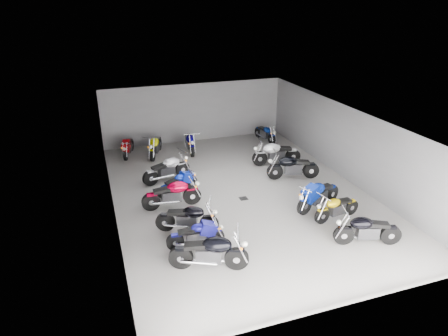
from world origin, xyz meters
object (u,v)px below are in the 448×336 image
at_px(motorcycle_left_a, 210,252).
at_px(motorcycle_right_e, 293,167).
at_px(motorcycle_back_a, 128,147).
at_px(motorcycle_right_b, 337,207).
at_px(drain_grate, 243,198).
at_px(motorcycle_right_f, 276,153).
at_px(motorcycle_left_b, 196,235).
at_px(motorcycle_back_b, 155,146).
at_px(motorcycle_back_f, 265,133).
at_px(motorcycle_left_c, 188,218).
at_px(motorcycle_left_e, 179,184).
at_px(motorcycle_back_c, 190,142).
at_px(motorcycle_left_f, 167,169).
at_px(motorcycle_left_d, 172,194).
at_px(motorcycle_right_a, 367,230).
at_px(motorcycle_right_c, 318,195).

xyz_separation_m(motorcycle_left_a, motorcycle_right_e, (5.33, 4.95, -0.01)).
bearing_deg(motorcycle_back_a, motorcycle_right_b, 143.70).
bearing_deg(drain_grate, motorcycle_right_f, 45.58).
relative_size(motorcycle_left_a, motorcycle_left_b, 1.20).
xyz_separation_m(motorcycle_left_a, motorcycle_back_b, (0.07, 9.68, -0.03)).
relative_size(motorcycle_right_f, motorcycle_back_f, 1.23).
relative_size(motorcycle_left_c, motorcycle_back_f, 1.06).
height_order(motorcycle_left_a, motorcycle_left_c, motorcycle_left_a).
bearing_deg(motorcycle_left_b, motorcycle_right_f, 140.60).
bearing_deg(motorcycle_left_e, drain_grate, 38.98).
bearing_deg(motorcycle_back_c, motorcycle_left_f, 65.47).
bearing_deg(motorcycle_left_c, motorcycle_right_b, 104.27).
distance_m(motorcycle_left_d, motorcycle_back_b, 5.60).
xyz_separation_m(motorcycle_left_b, motorcycle_back_f, (6.36, 8.76, 0.01)).
relative_size(motorcycle_left_c, motorcycle_right_f, 0.87).
relative_size(motorcycle_right_a, motorcycle_back_f, 1.10).
distance_m(motorcycle_right_a, motorcycle_right_f, 7.08).
bearing_deg(motorcycle_back_a, drain_grate, 139.00).
distance_m(motorcycle_back_c, motorcycle_back_f, 4.44).
xyz_separation_m(drain_grate, motorcycle_back_c, (-0.73, 5.81, 0.53)).
bearing_deg(drain_grate, motorcycle_right_c, -34.06).
relative_size(motorcycle_left_a, motorcycle_right_b, 1.16).
xyz_separation_m(motorcycle_left_f, motorcycle_back_f, (6.24, 3.45, -0.08)).
distance_m(motorcycle_left_a, motorcycle_left_d, 4.10).
bearing_deg(drain_grate, motorcycle_right_a, -58.41).
xyz_separation_m(motorcycle_left_c, motorcycle_right_b, (5.30, -0.91, -0.05)).
bearing_deg(motorcycle_back_c, motorcycle_back_a, -3.65).
bearing_deg(motorcycle_left_c, motorcycle_right_f, 153.30).
bearing_deg(motorcycle_right_a, motorcycle_right_f, 17.16).
distance_m(motorcycle_right_b, motorcycle_back_c, 9.02).
height_order(motorcycle_back_a, motorcycle_back_f, motorcycle_back_a).
relative_size(motorcycle_left_a, motorcycle_right_f, 0.96).
xyz_separation_m(motorcycle_left_c, motorcycle_back_c, (1.97, 7.47, 0.01)).
xyz_separation_m(motorcycle_left_c, motorcycle_right_a, (5.32, -2.60, 0.00)).
bearing_deg(motorcycle_right_e, motorcycle_right_a, -167.55).
distance_m(drain_grate, motorcycle_back_c, 5.88).
xyz_separation_m(motorcycle_left_d, motorcycle_back_f, (6.52, 5.87, -0.09)).
distance_m(drain_grate, motorcycle_back_a, 7.40).
xyz_separation_m(drain_grate, motorcycle_right_b, (2.60, -2.57, 0.47)).
relative_size(motorcycle_left_d, motorcycle_back_c, 1.03).
height_order(motorcycle_right_a, motorcycle_right_f, motorcycle_right_f).
relative_size(motorcycle_right_a, motorcycle_right_f, 0.90).
distance_m(motorcycle_left_a, motorcycle_back_a, 10.24).
height_order(drain_grate, motorcycle_back_c, motorcycle_back_c).
bearing_deg(motorcycle_left_a, motorcycle_right_e, 153.67).
bearing_deg(motorcycle_left_b, motorcycle_left_f, -175.90).
height_order(motorcycle_left_a, motorcycle_right_e, motorcycle_left_a).
bearing_deg(motorcycle_back_f, motorcycle_left_a, 48.74).
height_order(motorcycle_back_b, motorcycle_back_f, motorcycle_back_b).
relative_size(motorcycle_left_b, motorcycle_back_a, 0.98).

